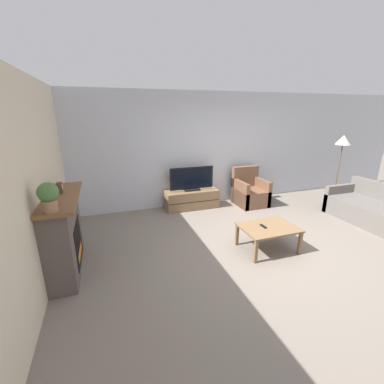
{
  "coord_description": "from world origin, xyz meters",
  "views": [
    {
      "loc": [
        -2.53,
        -3.29,
        2.23
      ],
      "look_at": [
        -1.09,
        0.89,
        0.85
      ],
      "focal_mm": 24.0,
      "sensor_mm": 36.0,
      "label": 1
    }
  ],
  "objects": [
    {
      "name": "wall_left",
      "position": [
        -3.39,
        0.0,
        1.35
      ],
      "size": [
        0.06,
        12.0,
        2.7
      ],
      "color": "beige",
      "rests_on": "ground"
    },
    {
      "name": "potted_plant",
      "position": [
        -3.16,
        -0.18,
        1.33
      ],
      "size": [
        0.23,
        0.23,
        0.35
      ],
      "color": "#936B4C",
      "rests_on": "fireplace"
    },
    {
      "name": "ground_plane",
      "position": [
        0.0,
        0.0,
        0.0
      ],
      "size": [
        24.0,
        24.0,
        0.0
      ],
      "primitive_type": "plane",
      "color": "slate"
    },
    {
      "name": "floor_lamp",
      "position": [
        2.78,
        1.29,
        1.49
      ],
      "size": [
        0.34,
        0.34,
        1.72
      ],
      "color": "black",
      "rests_on": "ground"
    },
    {
      "name": "tv",
      "position": [
        -0.63,
        2.25,
        0.7
      ],
      "size": [
        1.06,
        0.18,
        0.57
      ],
      "color": "black",
      "rests_on": "tv_stand"
    },
    {
      "name": "coffee_table",
      "position": [
        -0.07,
        -0.03,
        0.36
      ],
      "size": [
        0.91,
        0.67,
        0.41
      ],
      "color": "brown",
      "rests_on": "ground"
    },
    {
      "name": "mantel_clock",
      "position": [
        -3.16,
        0.58,
        1.21
      ],
      "size": [
        0.08,
        0.11,
        0.15
      ],
      "color": "brown",
      "rests_on": "fireplace"
    },
    {
      "name": "fireplace",
      "position": [
        -3.18,
        0.43,
        0.58
      ],
      "size": [
        0.47,
        1.44,
        1.14
      ],
      "color": "#564C47",
      "rests_on": "ground"
    },
    {
      "name": "remote",
      "position": [
        -0.15,
        -0.01,
        0.42
      ],
      "size": [
        0.05,
        0.15,
        0.02
      ],
      "rotation": [
        0.0,
        0.0,
        0.04
      ],
      "color": "black",
      "rests_on": "coffee_table"
    },
    {
      "name": "tv_stand",
      "position": [
        -0.63,
        2.25,
        0.22
      ],
      "size": [
        1.26,
        0.47,
        0.44
      ],
      "color": "brown",
      "rests_on": "ground"
    },
    {
      "name": "wall_back",
      "position": [
        0.0,
        2.55,
        1.35
      ],
      "size": [
        12.0,
        0.06,
        2.7
      ],
      "color": "silver",
      "rests_on": "ground"
    },
    {
      "name": "armchair",
      "position": [
        0.83,
        2.03,
        0.3
      ],
      "size": [
        0.7,
        0.76,
        0.92
      ],
      "color": "brown",
      "rests_on": "ground"
    },
    {
      "name": "mantel_vase_left",
      "position": [
        -3.16,
        0.0,
        1.23
      ],
      "size": [
        0.08,
        0.08,
        0.19
      ],
      "color": "#385670",
      "rests_on": "fireplace"
    }
  ]
}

